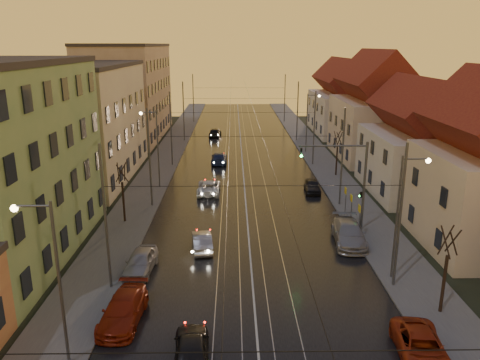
{
  "coord_description": "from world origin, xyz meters",
  "views": [
    {
      "loc": [
        -1.17,
        -16.53,
        14.27
      ],
      "look_at": [
        -0.58,
        22.14,
        3.04
      ],
      "focal_mm": 35.0,
      "sensor_mm": 36.0,
      "label": 1
    }
  ],
  "objects_px": {
    "street_lamp_1": "(403,206)",
    "street_lamp_2": "(155,141)",
    "driving_car_4": "(215,133)",
    "parked_left_3": "(141,262)",
    "driving_car_0": "(192,348)",
    "driving_car_2": "(209,187)",
    "driving_car_1": "(202,241)",
    "street_lamp_3": "(309,117)",
    "street_lamp_0": "(51,269)",
    "traffic_light_mast": "(352,175)",
    "parked_right_2": "(312,186)",
    "parked_right_0": "(422,348)",
    "driving_car_3": "(219,158)",
    "parked_left_2": "(123,310)",
    "parked_right_1": "(349,233)"
  },
  "relations": [
    {
      "from": "driving_car_0",
      "to": "street_lamp_2",
      "type": "bearing_deg",
      "value": -81.84
    },
    {
      "from": "street_lamp_2",
      "to": "parked_right_1",
      "type": "relative_size",
      "value": 1.48
    },
    {
      "from": "driving_car_0",
      "to": "parked_right_1",
      "type": "height_order",
      "value": "parked_right_1"
    },
    {
      "from": "street_lamp_2",
      "to": "driving_car_0",
      "type": "relative_size",
      "value": 1.95
    },
    {
      "from": "street_lamp_1",
      "to": "parked_left_3",
      "type": "bearing_deg",
      "value": 175.67
    },
    {
      "from": "traffic_light_mast",
      "to": "parked_right_1",
      "type": "bearing_deg",
      "value": -103.37
    },
    {
      "from": "driving_car_3",
      "to": "parked_right_0",
      "type": "distance_m",
      "value": 39.39
    },
    {
      "from": "driving_car_0",
      "to": "driving_car_4",
      "type": "xyz_separation_m",
      "value": [
        -0.91,
        55.31,
        0.01
      ]
    },
    {
      "from": "street_lamp_2",
      "to": "driving_car_0",
      "type": "height_order",
      "value": "street_lamp_2"
    },
    {
      "from": "driving_car_2",
      "to": "parked_left_3",
      "type": "height_order",
      "value": "parked_left_3"
    },
    {
      "from": "street_lamp_1",
      "to": "street_lamp_2",
      "type": "bearing_deg",
      "value": 132.32
    },
    {
      "from": "street_lamp_3",
      "to": "street_lamp_0",
      "type": "bearing_deg",
      "value": -112.48
    },
    {
      "from": "driving_car_4",
      "to": "parked_right_1",
      "type": "xyz_separation_m",
      "value": [
        11.46,
        -41.94,
        0.07
      ]
    },
    {
      "from": "street_lamp_0",
      "to": "parked_left_3",
      "type": "xyz_separation_m",
      "value": [
        1.89,
        9.24,
        -4.18
      ]
    },
    {
      "from": "parked_right_2",
      "to": "street_lamp_0",
      "type": "bearing_deg",
      "value": -116.97
    },
    {
      "from": "street_lamp_0",
      "to": "driving_car_1",
      "type": "distance_m",
      "value": 14.48
    },
    {
      "from": "driving_car_2",
      "to": "driving_car_4",
      "type": "xyz_separation_m",
      "value": [
        -0.45,
        29.6,
        0.05
      ]
    },
    {
      "from": "street_lamp_2",
      "to": "parked_right_1",
      "type": "height_order",
      "value": "street_lamp_2"
    },
    {
      "from": "street_lamp_3",
      "to": "driving_car_0",
      "type": "relative_size",
      "value": 1.95
    },
    {
      "from": "driving_car_1",
      "to": "driving_car_3",
      "type": "distance_m",
      "value": 25.44
    },
    {
      "from": "street_lamp_0",
      "to": "traffic_light_mast",
      "type": "relative_size",
      "value": 1.11
    },
    {
      "from": "parked_right_0",
      "to": "parked_right_2",
      "type": "xyz_separation_m",
      "value": [
        -0.83,
        26.04,
        -0.0
      ]
    },
    {
      "from": "driving_car_1",
      "to": "driving_car_3",
      "type": "xyz_separation_m",
      "value": [
        0.52,
        25.44,
        0.05
      ]
    },
    {
      "from": "street_lamp_0",
      "to": "street_lamp_3",
      "type": "xyz_separation_m",
      "value": [
        18.21,
        44.0,
        0.0
      ]
    },
    {
      "from": "driving_car_0",
      "to": "driving_car_4",
      "type": "distance_m",
      "value": 55.32
    },
    {
      "from": "driving_car_2",
      "to": "parked_right_2",
      "type": "bearing_deg",
      "value": -178.79
    },
    {
      "from": "driving_car_0",
      "to": "parked_right_0",
      "type": "xyz_separation_m",
      "value": [
        10.74,
        -0.09,
        -0.05
      ]
    },
    {
      "from": "street_lamp_1",
      "to": "traffic_light_mast",
      "type": "xyz_separation_m",
      "value": [
        -1.11,
        8.0,
        -0.29
      ]
    },
    {
      "from": "driving_car_0",
      "to": "parked_left_2",
      "type": "height_order",
      "value": "same"
    },
    {
      "from": "parked_right_1",
      "to": "parked_right_2",
      "type": "height_order",
      "value": "parked_right_1"
    },
    {
      "from": "street_lamp_1",
      "to": "street_lamp_3",
      "type": "relative_size",
      "value": 1.0
    },
    {
      "from": "parked_right_1",
      "to": "street_lamp_1",
      "type": "bearing_deg",
      "value": -68.38
    },
    {
      "from": "driving_car_2",
      "to": "parked_left_2",
      "type": "height_order",
      "value": "parked_left_2"
    },
    {
      "from": "driving_car_1",
      "to": "street_lamp_3",
      "type": "bearing_deg",
      "value": -119.29
    },
    {
      "from": "street_lamp_0",
      "to": "parked_right_0",
      "type": "height_order",
      "value": "street_lamp_0"
    },
    {
      "from": "traffic_light_mast",
      "to": "driving_car_0",
      "type": "bearing_deg",
      "value": -125.16
    },
    {
      "from": "street_lamp_2",
      "to": "parked_right_0",
      "type": "xyz_separation_m",
      "value": [
        16.7,
        -27.9,
        -4.24
      ]
    },
    {
      "from": "driving_car_2",
      "to": "driving_car_0",
      "type": "bearing_deg",
      "value": 90.93
    },
    {
      "from": "driving_car_0",
      "to": "driving_car_2",
      "type": "distance_m",
      "value": 25.72
    },
    {
      "from": "street_lamp_2",
      "to": "street_lamp_3",
      "type": "xyz_separation_m",
      "value": [
        18.21,
        16.0,
        0.0
      ]
    },
    {
      "from": "street_lamp_2",
      "to": "traffic_light_mast",
      "type": "height_order",
      "value": "street_lamp_2"
    },
    {
      "from": "driving_car_1",
      "to": "parked_left_3",
      "type": "relative_size",
      "value": 0.92
    },
    {
      "from": "parked_right_0",
      "to": "street_lamp_1",
      "type": "bearing_deg",
      "value": 85.5
    },
    {
      "from": "driving_car_1",
      "to": "parked_right_1",
      "type": "height_order",
      "value": "parked_right_1"
    },
    {
      "from": "parked_left_2",
      "to": "parked_right_0",
      "type": "distance_m",
      "value": 15.04
    },
    {
      "from": "street_lamp_1",
      "to": "driving_car_1",
      "type": "distance_m",
      "value": 14.03
    },
    {
      "from": "parked_left_2",
      "to": "street_lamp_1",
      "type": "bearing_deg",
      "value": 18.54
    },
    {
      "from": "street_lamp_1",
      "to": "driving_car_1",
      "type": "height_order",
      "value": "street_lamp_1"
    },
    {
      "from": "driving_car_3",
      "to": "street_lamp_2",
      "type": "bearing_deg",
      "value": 58.35
    },
    {
      "from": "driving_car_4",
      "to": "parked_left_3",
      "type": "distance_m",
      "value": 46.38
    }
  ]
}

